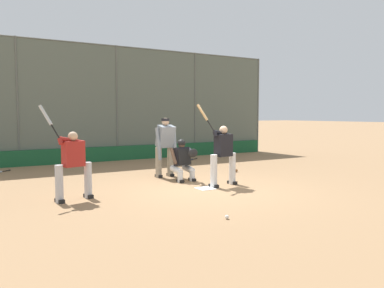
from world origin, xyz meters
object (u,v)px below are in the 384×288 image
catcher_behind_plate (183,159)px  baseball_loose (227,217)px  fielding_glove_on_dirt (234,170)px  umpire_home (165,145)px  batter_at_plate (223,153)px  spare_bat_by_padding (191,160)px  batter_on_deck (73,163)px

catcher_behind_plate → baseball_loose: (1.16, 3.77, -0.57)m
fielding_glove_on_dirt → baseball_loose: 5.50m
catcher_behind_plate → umpire_home: 0.92m
batter_at_plate → fielding_glove_on_dirt: 2.51m
spare_bat_by_padding → umpire_home: bearing=16.2°
batter_at_plate → catcher_behind_plate: batter_at_plate is taller
umpire_home → fielding_glove_on_dirt: 2.51m
baseball_loose → umpire_home: bearing=-102.4°
spare_bat_by_padding → fielding_glove_on_dirt: (0.30, 3.32, 0.02)m
umpire_home → fielding_glove_on_dirt: size_ratio=5.98×
fielding_glove_on_dirt → baseball_loose: bearing=52.6°
spare_bat_by_padding → batter_at_plate: bearing=35.9°
batter_on_deck → fielding_glove_on_dirt: size_ratio=7.03×
spare_bat_by_padding → fielding_glove_on_dirt: bearing=51.6°
spare_bat_by_padding → baseball_loose: bearing=31.4°
batter_at_plate → umpire_home: bearing=-82.5°
catcher_behind_plate → baseball_loose: size_ratio=15.77×
catcher_behind_plate → umpire_home: bearing=-84.6°
batter_on_deck → spare_bat_by_padding: (-5.68, -4.83, -0.78)m
fielding_glove_on_dirt → spare_bat_by_padding: bearing=-95.1°
umpire_home → spare_bat_by_padding: size_ratio=2.29×
spare_bat_by_padding → baseball_loose: 8.51m
batter_at_plate → spare_bat_by_padding: (-1.92, -5.06, -0.82)m
batter_on_deck → spare_bat_by_padding: bearing=-154.0°
umpire_home → batter_on_deck: batter_on_deck is taller
fielding_glove_on_dirt → baseball_loose: (3.34, 4.37, -0.02)m
batter_on_deck → spare_bat_by_padding: 7.49m
catcher_behind_plate → fielding_glove_on_dirt: size_ratio=3.97×
batter_at_plate → umpire_home: size_ratio=1.21×
batter_at_plate → catcher_behind_plate: bearing=-75.9°
umpire_home → baseball_loose: 4.82m
catcher_behind_plate → fielding_glove_on_dirt: 2.33m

